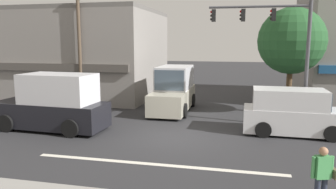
% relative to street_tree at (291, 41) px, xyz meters
% --- Properties ---
extents(ground_plane, '(120.00, 120.00, 0.00)m').
position_rel_street_tree_xyz_m(ground_plane, '(-5.54, -6.11, -4.30)').
color(ground_plane, '#2B2B2D').
extents(lane_marking_stripe, '(9.00, 0.24, 0.01)m').
position_rel_street_tree_xyz_m(lane_marking_stripe, '(-5.54, -9.61, -4.30)').
color(lane_marking_stripe, silver).
rests_on(lane_marking_stripe, ground).
extents(building_left_block, '(12.94, 9.44, 6.70)m').
position_rel_street_tree_xyz_m(building_left_block, '(-15.80, 4.00, -0.95)').
color(building_left_block, gray).
rests_on(building_left_block, ground).
extents(street_tree, '(3.83, 3.83, 6.23)m').
position_rel_street_tree_xyz_m(street_tree, '(0.00, 0.00, 0.00)').
color(street_tree, '#4C3823').
rests_on(street_tree, ground).
extents(utility_pole_near_left, '(1.40, 0.22, 7.40)m').
position_rel_street_tree_xyz_m(utility_pole_near_left, '(-12.92, -0.81, -0.45)').
color(utility_pole_near_left, brown).
rests_on(utility_pole_near_left, ground).
extents(traffic_light_mast, '(4.89, 0.42, 6.20)m').
position_rel_street_tree_xyz_m(traffic_light_mast, '(-0.94, -3.16, -0.00)').
color(traffic_light_mast, '#47474C').
rests_on(traffic_light_mast, ground).
extents(box_truck_waiting_far, '(2.30, 5.63, 2.75)m').
position_rel_street_tree_xyz_m(box_truck_waiting_far, '(-6.84, -0.40, -3.05)').
color(box_truck_waiting_far, '#B7B29E').
rests_on(box_truck_waiting_far, ground).
extents(van_crossing_leftbound, '(4.63, 2.09, 2.11)m').
position_rel_street_tree_xyz_m(van_crossing_leftbound, '(-0.35, -4.46, -3.30)').
color(van_crossing_leftbound, silver).
rests_on(van_crossing_leftbound, ground).
extents(box_truck_crossing_center, '(5.69, 2.46, 2.75)m').
position_rel_street_tree_xyz_m(box_truck_crossing_center, '(-11.58, -6.21, -3.05)').
color(box_truck_crossing_center, black).
rests_on(box_truck_crossing_center, ground).
extents(pedestrian_foreground_with_bag, '(0.69, 0.37, 1.67)m').
position_rel_street_tree_xyz_m(pedestrian_foreground_with_bag, '(-0.63, -11.72, -3.35)').
color(pedestrian_foreground_with_bag, '#232838').
rests_on(pedestrian_foreground_with_bag, ground).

